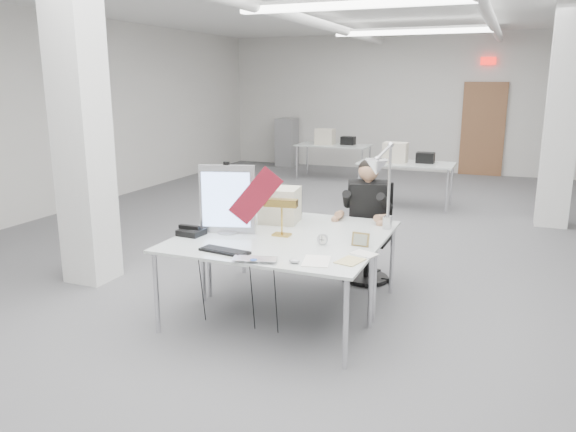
# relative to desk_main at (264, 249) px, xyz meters

# --- Properties ---
(room_shell) EXTENTS (10.04, 14.04, 3.24)m
(room_shell) POSITION_rel_desk_main_xyz_m (0.04, 2.63, 0.95)
(room_shell) COLOR #565558
(room_shell) RESTS_ON ground
(desk_main) EXTENTS (1.80, 0.90, 0.02)m
(desk_main) POSITION_rel_desk_main_xyz_m (0.00, 0.00, 0.00)
(desk_main) COLOR silver
(desk_main) RESTS_ON room_shell
(desk_second) EXTENTS (1.80, 0.90, 0.02)m
(desk_second) POSITION_rel_desk_main_xyz_m (0.00, 0.90, 0.00)
(desk_second) COLOR silver
(desk_second) RESTS_ON room_shell
(bg_desk_a) EXTENTS (1.60, 0.80, 0.02)m
(bg_desk_a) POSITION_rel_desk_main_xyz_m (0.20, 5.50, 0.00)
(bg_desk_a) COLOR silver
(bg_desk_a) RESTS_ON room_shell
(bg_desk_b) EXTENTS (1.60, 0.80, 0.02)m
(bg_desk_b) POSITION_rel_desk_main_xyz_m (-1.80, 7.70, 0.00)
(bg_desk_b) COLOR silver
(bg_desk_b) RESTS_ON room_shell
(filing_cabinet) EXTENTS (0.45, 0.55, 1.20)m
(filing_cabinet) POSITION_rel_desk_main_xyz_m (-3.50, 9.15, -0.14)
(filing_cabinet) COLOR gray
(filing_cabinet) RESTS_ON room_shell
(office_chair) EXTENTS (0.69, 0.69, 1.18)m
(office_chair) POSITION_rel_desk_main_xyz_m (0.51, 1.56, -0.15)
(office_chair) COLOR black
(office_chair) RESTS_ON room_shell
(seated_person) EXTENTS (0.61, 0.70, 0.91)m
(seated_person) POSITION_rel_desk_main_xyz_m (0.51, 1.51, 0.16)
(seated_person) COLOR black
(seated_person) RESTS_ON office_chair
(monitor) EXTENTS (0.51, 0.19, 0.64)m
(monitor) POSITION_rel_desk_main_xyz_m (-0.51, 0.32, 0.33)
(monitor) COLOR #A5A6AA
(monitor) RESTS_ON desk_main
(pennant) EXTENTS (0.46, 0.21, 0.53)m
(pennant) POSITION_rel_desk_main_xyz_m (-0.20, 0.28, 0.39)
(pennant) COLOR maroon
(pennant) RESTS_ON monitor
(keyboard) EXTENTS (0.45, 0.20, 0.02)m
(keyboard) POSITION_rel_desk_main_xyz_m (-0.25, -0.24, 0.02)
(keyboard) COLOR black
(keyboard) RESTS_ON desk_main
(laptop) EXTENTS (0.40, 0.31, 0.03)m
(laptop) POSITION_rel_desk_main_xyz_m (0.10, -0.41, 0.03)
(laptop) COLOR silver
(laptop) RESTS_ON desk_main
(mouse) EXTENTS (0.10, 0.08, 0.04)m
(mouse) POSITION_rel_desk_main_xyz_m (0.39, -0.29, 0.03)
(mouse) COLOR #A7A8AC
(mouse) RESTS_ON desk_main
(bankers_lamp) EXTENTS (0.28, 0.15, 0.31)m
(bankers_lamp) POSITION_rel_desk_main_xyz_m (-0.01, 0.41, 0.17)
(bankers_lamp) COLOR gold
(bankers_lamp) RESTS_ON desk_main
(desk_phone) EXTENTS (0.23, 0.21, 0.05)m
(desk_phone) POSITION_rel_desk_main_xyz_m (-0.78, 0.12, 0.04)
(desk_phone) COLOR black
(desk_phone) RESTS_ON desk_main
(picture_frame_left) EXTENTS (0.14, 0.04, 0.11)m
(picture_frame_left) POSITION_rel_desk_main_xyz_m (-0.65, 0.29, 0.07)
(picture_frame_left) COLOR tan
(picture_frame_left) RESTS_ON desk_main
(picture_frame_right) EXTENTS (0.16, 0.05, 0.12)m
(picture_frame_right) POSITION_rel_desk_main_xyz_m (0.74, 0.35, 0.07)
(picture_frame_right) COLOR olive
(picture_frame_right) RESTS_ON desk_main
(desk_clock) EXTENTS (0.10, 0.06, 0.10)m
(desk_clock) POSITION_rel_desk_main_xyz_m (0.43, 0.27, 0.06)
(desk_clock) COLOR #ADADB1
(desk_clock) RESTS_ON desk_main
(paper_stack_a) EXTENTS (0.26, 0.33, 0.01)m
(paper_stack_a) POSITION_rel_desk_main_xyz_m (0.53, -0.18, 0.02)
(paper_stack_a) COLOR white
(paper_stack_a) RESTS_ON desk_main
(paper_stack_b) EXTENTS (0.22, 0.27, 0.01)m
(paper_stack_b) POSITION_rel_desk_main_xyz_m (0.78, -0.08, 0.02)
(paper_stack_b) COLOR #CEBC7B
(paper_stack_b) RESTS_ON desk_main
(paper_stack_c) EXTENTS (0.24, 0.21, 0.01)m
(paper_stack_c) POSITION_rel_desk_main_xyz_m (0.83, 0.14, 0.02)
(paper_stack_c) COLOR silver
(paper_stack_c) RESTS_ON desk_main
(beige_monitor) EXTENTS (0.41, 0.39, 0.35)m
(beige_monitor) POSITION_rel_desk_main_xyz_m (-0.22, 0.87, 0.19)
(beige_monitor) COLOR beige
(beige_monitor) RESTS_ON desk_second
(architect_lamp) EXTENTS (0.41, 0.73, 0.89)m
(architect_lamp) POSITION_rel_desk_main_xyz_m (0.83, 0.77, 0.46)
(architect_lamp) COLOR silver
(architect_lamp) RESTS_ON desk_second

